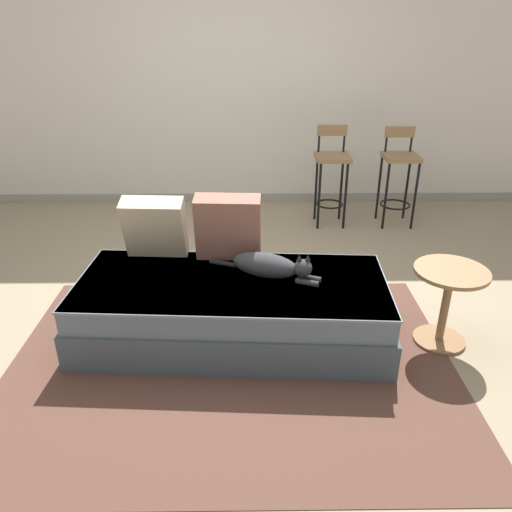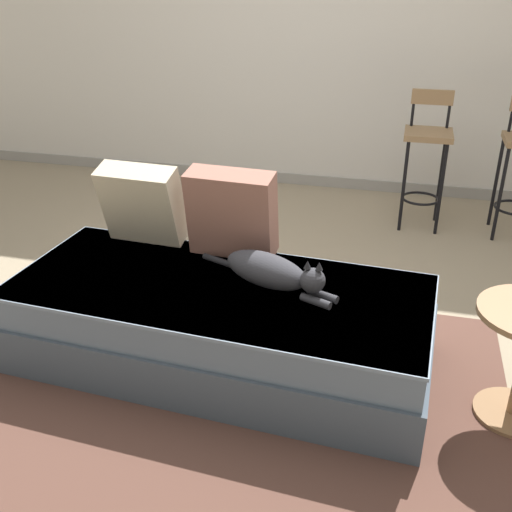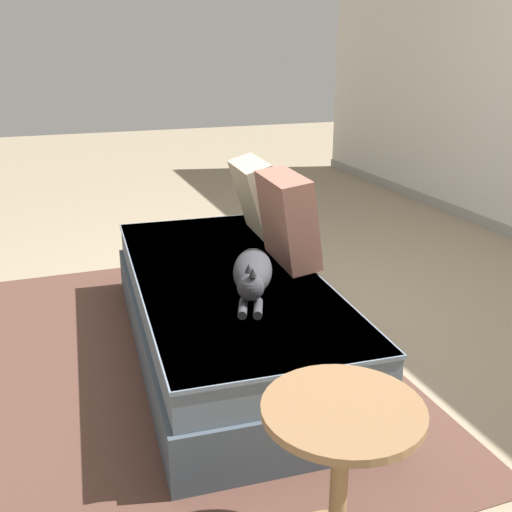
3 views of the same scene
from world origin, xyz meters
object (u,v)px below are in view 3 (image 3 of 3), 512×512
(throw_pillow_middle, at_px, (288,219))
(cat, at_px, (253,273))
(couch, at_px, (226,311))
(side_table, at_px, (340,461))
(throw_pillow_corner, at_px, (258,197))

(throw_pillow_middle, xyz_separation_m, cat, (0.26, -0.27, -0.15))
(couch, bearing_deg, side_table, -3.35)
(cat, distance_m, side_table, 1.09)
(throw_pillow_middle, height_order, cat, throw_pillow_middle)
(throw_pillow_corner, bearing_deg, side_table, -13.33)
(couch, distance_m, side_table, 1.32)
(throw_pillow_corner, height_order, side_table, throw_pillow_corner)
(couch, height_order, throw_pillow_middle, throw_pillow_middle)
(cat, relative_size, side_table, 1.38)
(couch, distance_m, throw_pillow_corner, 0.74)
(throw_pillow_corner, height_order, cat, throw_pillow_corner)
(throw_pillow_corner, relative_size, throw_pillow_middle, 0.97)
(side_table, bearing_deg, throw_pillow_corner, 166.67)
(throw_pillow_corner, bearing_deg, couch, -34.83)
(cat, xyz_separation_m, side_table, (1.08, -0.13, -0.15))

